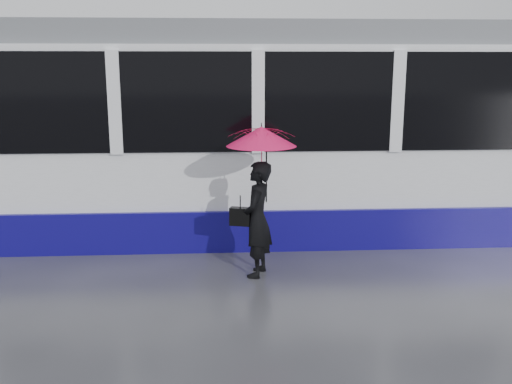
{
  "coord_description": "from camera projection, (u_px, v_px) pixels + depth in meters",
  "views": [
    {
      "loc": [
        -1.15,
        -6.82,
        2.7
      ],
      "look_at": [
        -0.71,
        0.4,
        1.1
      ],
      "focal_mm": 40.0,
      "sensor_mm": 36.0,
      "label": 1
    }
  ],
  "objects": [
    {
      "name": "umbrella",
      "position": [
        261.0,
        150.0,
        7.19
      ],
      "size": [
        1.11,
        1.11,
        1.03
      ],
      "rotation": [
        0.0,
        0.0,
        -0.29
      ],
      "color": "#EF1476",
      "rests_on": "ground"
    },
    {
      "name": "rails",
      "position": [
        290.0,
        227.0,
        9.74
      ],
      "size": [
        34.0,
        1.51,
        0.02
      ],
      "color": "#3F3D38",
      "rests_on": "ground"
    },
    {
      "name": "tram",
      "position": [
        161.0,
        133.0,
        9.26
      ],
      "size": [
        26.0,
        2.56,
        3.35
      ],
      "color": "white",
      "rests_on": "ground"
    },
    {
      "name": "ground",
      "position": [
        313.0,
        282.0,
        7.3
      ],
      "size": [
        90.0,
        90.0,
        0.0
      ],
      "primitive_type": "plane",
      "color": "#2F2F34",
      "rests_on": "ground"
    },
    {
      "name": "woman",
      "position": [
        257.0,
        219.0,
        7.38
      ],
      "size": [
        0.51,
        0.63,
        1.52
      ],
      "primitive_type": "imported",
      "rotation": [
        0.0,
        0.0,
        -1.86
      ],
      "color": "black",
      "rests_on": "ground"
    },
    {
      "name": "handbag",
      "position": [
        240.0,
        216.0,
        7.38
      ],
      "size": [
        0.29,
        0.19,
        0.42
      ],
      "rotation": [
        0.0,
        0.0,
        -0.29
      ],
      "color": "black",
      "rests_on": "ground"
    }
  ]
}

